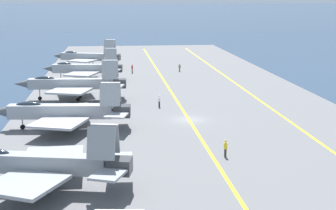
% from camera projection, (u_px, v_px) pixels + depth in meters
% --- Properties ---
extents(ground_plane, '(2000.00, 2000.00, 0.00)m').
position_uv_depth(ground_plane, '(189.00, 123.00, 68.00)').
color(ground_plane, navy).
extents(carrier_deck, '(202.69, 46.98, 0.40)m').
position_uv_depth(carrier_deck, '(189.00, 121.00, 67.95)').
color(carrier_deck, slate).
rests_on(carrier_deck, ground).
extents(deck_stripe_foul_line, '(182.42, 0.94, 0.01)m').
position_uv_depth(deck_stripe_foul_line, '(284.00, 117.00, 69.32)').
color(deck_stripe_foul_line, yellow).
rests_on(deck_stripe_foul_line, carrier_deck).
extents(deck_stripe_centerline, '(182.42, 0.36, 0.01)m').
position_uv_depth(deck_stripe_centerline, '(189.00, 120.00, 67.91)').
color(deck_stripe_centerline, yellow).
rests_on(deck_stripe_centerline, carrier_deck).
extents(parked_jet_second, '(13.31, 16.39, 5.75)m').
position_uv_depth(parked_jet_second, '(41.00, 164.00, 43.24)').
color(parked_jet_second, gray).
rests_on(parked_jet_second, carrier_deck).
extents(parked_jet_third, '(13.86, 17.15, 5.76)m').
position_uv_depth(parked_jet_third, '(64.00, 112.00, 62.69)').
color(parked_jet_third, '#A8AAAF').
rests_on(parked_jet_third, carrier_deck).
extents(parked_jet_fourth, '(13.42, 17.51, 6.22)m').
position_uv_depth(parked_jet_fourth, '(73.00, 84.00, 80.18)').
color(parked_jet_fourth, '#9EA3A8').
rests_on(parked_jet_fourth, carrier_deck).
extents(parked_jet_fifth, '(13.73, 15.23, 6.26)m').
position_uv_depth(parked_jet_fifth, '(85.00, 68.00, 97.62)').
color(parked_jet_fifth, '#9EA3A8').
rests_on(parked_jet_fifth, carrier_deck).
extents(parked_jet_sixth, '(12.25, 16.04, 6.31)m').
position_uv_depth(parked_jet_sixth, '(88.00, 57.00, 117.22)').
color(parked_jet_sixth, '#9EA3A8').
rests_on(parked_jet_sixth, carrier_deck).
extents(crew_brown_vest, '(0.46, 0.43, 1.65)m').
position_uv_depth(crew_brown_vest, '(180.00, 67.00, 110.26)').
color(crew_brown_vest, '#4C473D').
rests_on(crew_brown_vest, carrier_deck).
extents(crew_white_vest, '(0.43, 0.34, 1.77)m').
position_uv_depth(crew_white_vest, '(159.00, 101.00, 75.30)').
color(crew_white_vest, '#232328').
rests_on(crew_white_vest, carrier_deck).
extents(crew_yellow_vest, '(0.40, 0.28, 1.79)m').
position_uv_depth(crew_yellow_vest, '(225.00, 148.00, 52.16)').
color(crew_yellow_vest, '#383328').
rests_on(crew_yellow_vest, carrier_deck).
extents(crew_red_vest, '(0.43, 0.34, 1.81)m').
position_uv_depth(crew_red_vest, '(132.00, 68.00, 108.01)').
color(crew_red_vest, '#4C473D').
rests_on(crew_red_vest, carrier_deck).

